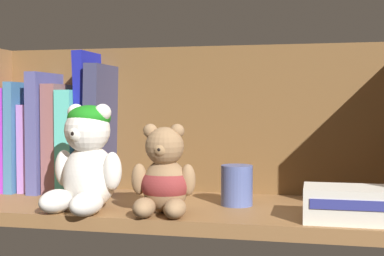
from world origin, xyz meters
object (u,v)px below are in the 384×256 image
(book_0, at_px, (17,139))
(book_2, at_px, (39,147))
(book_1, at_px, (28,136))
(book_6, at_px, (92,122))
(book_3, at_px, (51,132))
(book_4, at_px, (64,138))
(teddy_bear_larger, at_px, (87,160))
(pillar_candle, at_px, (237,185))
(teddy_bear_smaller, at_px, (163,178))
(book_5, at_px, (79,141))
(small_product_box, at_px, (346,204))
(book_7, at_px, (104,129))

(book_0, xyz_separation_m, book_2, (0.04, 0.00, -0.01))
(book_1, bearing_deg, book_6, 0.00)
(book_3, distance_m, book_4, 0.03)
(book_4, bearing_deg, teddy_bear_larger, -54.68)
(pillar_candle, bearing_deg, book_1, 168.62)
(book_6, xyz_separation_m, teddy_bear_larger, (0.06, -0.16, -0.05))
(book_0, bearing_deg, book_6, 0.00)
(book_4, relative_size, teddy_bear_smaller, 1.49)
(book_1, distance_m, book_6, 0.13)
(teddy_bear_smaller, xyz_separation_m, pillar_candle, (0.09, 0.09, -0.02))
(book_6, distance_m, teddy_bear_smaller, 0.25)
(book_2, xyz_separation_m, book_3, (0.02, 0.00, 0.03))
(book_6, bearing_deg, book_5, 180.00)
(book_2, relative_size, book_3, 0.73)
(book_3, height_order, book_5, book_3)
(book_1, relative_size, book_6, 0.79)
(book_2, bearing_deg, small_product_box, -16.85)
(book_7, xyz_separation_m, teddy_bear_smaller, (0.15, -0.17, -0.06))
(book_6, height_order, teddy_bear_larger, book_6)
(book_6, relative_size, small_product_box, 2.22)
(book_2, xyz_separation_m, book_7, (0.13, 0.00, 0.03))
(book_6, bearing_deg, book_3, 180.00)
(book_4, bearing_deg, book_0, 180.00)
(book_7, height_order, pillar_candle, book_7)
(book_2, height_order, teddy_bear_smaller, book_2)
(book_3, xyz_separation_m, book_4, (0.03, 0.00, -0.01))
(book_5, relative_size, book_6, 0.73)
(book_3, bearing_deg, small_product_box, -17.61)
(book_2, bearing_deg, teddy_bear_larger, -44.63)
(book_0, bearing_deg, book_3, 0.00)
(book_0, height_order, book_6, book_6)
(book_7, distance_m, teddy_bear_larger, 0.17)
(book_5, height_order, book_7, book_7)
(book_3, bearing_deg, book_5, 0.00)
(book_0, height_order, book_4, book_4)
(book_2, bearing_deg, book_1, 180.00)
(book_6, bearing_deg, pillar_candle, -16.44)
(book_4, bearing_deg, book_2, 180.00)
(book_4, relative_size, pillar_candle, 3.08)
(book_0, distance_m, book_6, 0.15)
(book_0, relative_size, small_product_box, 1.65)
(book_7, distance_m, small_product_box, 0.44)
(teddy_bear_smaller, bearing_deg, book_0, 153.12)
(book_0, bearing_deg, teddy_bear_smaller, -26.88)
(book_1, xyz_separation_m, pillar_candle, (0.40, -0.08, -0.07))
(teddy_bear_smaller, xyz_separation_m, small_product_box, (0.25, 0.00, -0.03))
(teddy_bear_smaller, bearing_deg, book_4, 144.61)
(teddy_bear_larger, relative_size, teddy_bear_smaller, 1.22)
(book_2, height_order, book_6, book_6)
(book_3, xyz_separation_m, teddy_bear_larger, (0.14, -0.16, -0.03))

